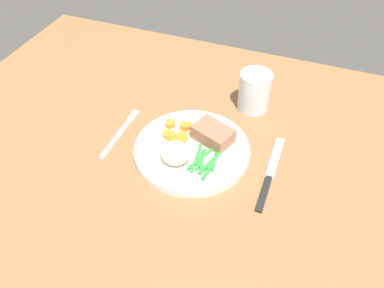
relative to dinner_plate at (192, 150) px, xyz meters
The scene contains 9 objects.
dining_table 2.67cm from the dinner_plate, 153.88° to the right, with size 120.00×90.00×2.00cm.
dinner_plate is the anchor object (origin of this frame).
meat_portion 5.57cm from the dinner_plate, 49.40° to the left, with size 8.17×5.51×3.20cm, color #936047.
mashed_potatoes 5.57cm from the dinner_plate, 116.57° to the right, with size 6.09×5.97×3.79cm, color beige.
carrot_slices 5.08cm from the dinner_plate, 149.70° to the left, with size 6.42×7.29×1.28cm.
green_beans 5.03cm from the dinner_plate, 33.85° to the right, with size 5.42×11.45×0.79cm.
fork 17.03cm from the dinner_plate, behind, with size 1.44×16.60×0.40cm.
knife 16.76cm from the dinner_plate, ahead, with size 1.70×20.50×0.64cm.
water_glass 21.30cm from the dinner_plate, 67.34° to the left, with size 7.37×7.37×9.30cm.
Camera 1 is at (21.74, -52.05, 60.57)cm, focal length 36.06 mm.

